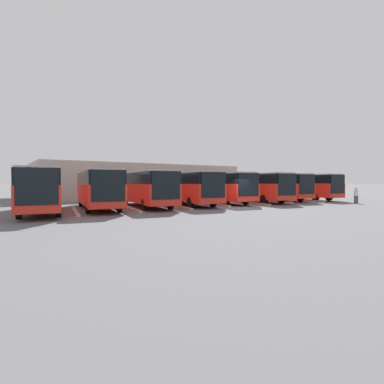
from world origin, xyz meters
The scene contains 18 objects.
ground_plane centered at (0.00, 0.00, 0.00)m, with size 600.00×600.00×0.00m, color #5B5B60.
bus_0 centered at (-15.10, -5.14, 1.79)m, with size 4.19×11.27×3.19m.
curb_divider_0 centered at (-12.94, -3.51, 0.07)m, with size 0.24×6.76×0.15m, color #B2B2AD.
bus_1 centered at (-10.78, -6.01, 1.79)m, with size 4.19×11.27×3.19m.
curb_divider_1 centered at (-8.63, -4.38, 0.07)m, with size 0.24×6.76×0.15m, color #B2B2AD.
bus_2 centered at (-6.47, -5.15, 1.79)m, with size 4.19×11.27×3.19m.
curb_divider_2 centered at (-4.31, -3.52, 0.07)m, with size 0.24×6.76×0.15m, color #B2B2AD.
bus_3 centered at (-2.15, -5.96, 1.79)m, with size 4.19×11.27×3.19m.
curb_divider_3 centered at (0.00, -4.33, 0.07)m, with size 0.24×6.76×0.15m, color #B2B2AD.
bus_4 centered at (2.16, -5.58, 1.79)m, with size 4.19×11.27×3.19m.
curb_divider_4 centered at (4.31, -3.96, 0.07)m, with size 0.24×6.76×0.15m, color #B2B2AD.
bus_5 centered at (6.48, -5.70, 1.79)m, with size 4.19×11.27×3.19m.
curb_divider_5 centered at (8.63, -4.07, 0.07)m, with size 0.24×6.76×0.15m, color #B2B2AD.
bus_6 centered at (10.79, -5.76, 1.79)m, with size 4.19×11.27×3.19m.
curb_divider_6 centered at (12.94, -4.13, 0.07)m, with size 0.24×6.76×0.15m, color #B2B2AD.
bus_7 centered at (15.11, -4.91, 1.79)m, with size 4.19×11.27×3.19m.
pedestrian centered at (-13.25, 2.87, 0.91)m, with size 0.48×0.48×1.69m.
station_building centered at (0.00, -22.93, 2.36)m, with size 28.01×16.34×4.67m.
Camera 1 is at (17.96, 19.21, 2.27)m, focal length 28.00 mm.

